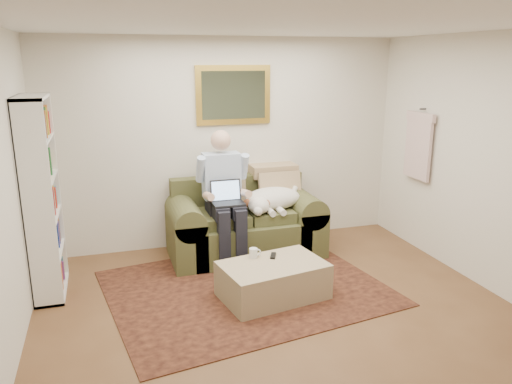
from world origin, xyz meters
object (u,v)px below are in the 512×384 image
laptop (227,197)px  coffee_mug (253,253)px  bookshelf (42,198)px  sleeping_dog (273,199)px  seated_man (226,199)px  ottoman (273,280)px  sofa (245,229)px

laptop → coffee_mug: bearing=-84.5°
laptop → bookshelf: 1.94m
sleeping_dog → coffee_mug: (-0.53, -0.93, -0.28)m
sleeping_dog → coffee_mug: 1.11m
coffee_mug → bookshelf: (-2.00, 0.62, 0.58)m
seated_man → laptop: bearing=-90.0°
sleeping_dog → ottoman: sleeping_dog is taller
sofa → sleeping_dog: (0.33, -0.09, 0.38)m
laptop → sleeping_dog: 0.63m
laptop → coffee_mug: size_ratio=3.55×
sofa → sleeping_dog: bearing=-15.7°
sofa → bookshelf: 2.34m
coffee_mug → laptop: bearing=95.5°
sofa → seated_man: (-0.27, -0.17, 0.45)m
seated_man → bookshelf: bookshelf is taller
laptop → ottoman: laptop is taller
bookshelf → laptop: bearing=4.9°
laptop → coffee_mug: laptop is taller
sleeping_dog → coffee_mug: sleeping_dog is taller
sleeping_dog → ottoman: bearing=-108.7°
seated_man → coffee_mug: bearing=-85.0°
sleeping_dog → sofa: bearing=164.3°
ottoman → coffee_mug: coffee_mug is taller
sofa → seated_man: 0.56m
sofa → bookshelf: bookshelf is taller
sofa → sleeping_dog: sofa is taller
sofa → ottoman: size_ratio=1.81×
seated_man → bookshelf: (-1.92, -0.24, 0.23)m
seated_man → sleeping_dog: bearing=7.1°
sofa → seated_man: size_ratio=1.19×
sofa → ottoman: (-0.05, -1.22, -0.13)m
seated_man → sleeping_dog: (0.60, 0.08, -0.07)m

